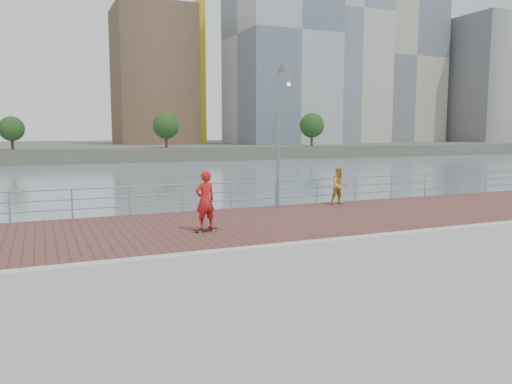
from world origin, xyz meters
name	(u,v)px	position (x,y,z in m)	size (l,w,h in m)	color
water	(284,315)	(0.00, 0.00, -2.00)	(400.00, 400.00, 0.00)	slate
seawall	(404,353)	(0.00, -5.00, -1.00)	(40.00, 24.00, 2.00)	gray
brick_lane	(237,224)	(0.00, 3.60, 0.01)	(40.00, 6.80, 0.02)	brown
curb	(285,245)	(0.00, 0.00, 0.03)	(40.00, 0.40, 0.06)	#B7B5AD
far_shore	(65,148)	(0.00, 122.50, -0.75)	(320.00, 95.00, 2.50)	#4C5142
guardrail	(207,194)	(0.00, 7.00, 0.69)	(39.06, 0.06, 1.13)	#8C9EA8
street_lamp	(283,111)	(2.95, 6.09, 3.99)	(0.41, 1.19, 5.62)	slate
skateboard	(205,229)	(-1.41, 2.77, 0.09)	(0.79, 0.35, 0.09)	black
skateboarder	(205,200)	(-1.41, 2.77, 1.03)	(0.67, 0.44, 1.84)	red
bystander	(340,186)	(5.81, 6.23, 0.84)	(0.80, 0.62, 1.65)	gold
tower_crane	(189,1)	(27.36, 104.00, 33.50)	(47.00, 2.00, 50.70)	gold
skyline	(191,42)	(27.99, 104.55, 24.50)	(233.00, 41.00, 69.22)	#ADA38E
shoreline_trees	(49,126)	(-4.42, 77.00, 4.33)	(109.77, 5.00, 6.66)	#473323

